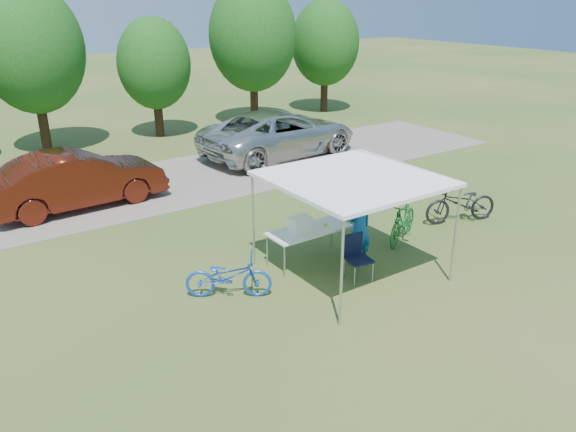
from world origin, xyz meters
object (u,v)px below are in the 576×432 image
at_px(folding_chair, 355,253).
at_px(minivan, 280,133).
at_px(bike_green, 403,220).
at_px(cyclist, 360,227).
at_px(folding_table, 310,231).
at_px(cooler, 300,224).
at_px(bike_dark, 461,203).
at_px(sedan, 77,179).
at_px(bike_blue, 229,276).

xyz_separation_m(folding_chair, minivan, (3.98, 8.83, 0.29)).
height_order(folding_chair, bike_green, bike_green).
relative_size(folding_chair, cyclist, 0.55).
relative_size(folding_table, cooler, 3.98).
bearing_deg(bike_dark, bike_green, -71.71).
height_order(folding_table, folding_chair, folding_chair).
distance_m(bike_green, bike_dark, 2.12).
relative_size(folding_table, folding_chair, 1.98).
bearing_deg(folding_chair, bike_dark, 20.40).
xyz_separation_m(folding_table, sedan, (-3.27, 6.49, 0.06)).
height_order(folding_chair, minivan, minivan).
relative_size(folding_chair, bike_green, 0.55).
bearing_deg(cyclist, minivan, -115.30).
bearing_deg(cyclist, cooler, -34.77).
height_order(bike_dark, sedan, sedan).
bearing_deg(minivan, cooler, 143.14).
xyz_separation_m(bike_green, minivan, (1.77, 8.02, 0.34)).
height_order(folding_table, cyclist, cyclist).
height_order(folding_chair, cooler, cooler).
xyz_separation_m(folding_chair, cooler, (-0.60, 1.16, 0.39)).
xyz_separation_m(folding_table, bike_blue, (-2.26, -0.36, -0.29)).
bearing_deg(folding_table, cyclist, -39.41).
bearing_deg(cooler, minivan, 59.12).
distance_m(bike_blue, minivan, 10.39).
relative_size(cyclist, minivan, 0.29).
relative_size(folding_table, cyclist, 1.09).
bearing_deg(cooler, bike_blue, -169.71).
bearing_deg(bike_blue, bike_green, -56.98).
distance_m(folding_chair, bike_blue, 2.72).
height_order(minivan, sedan, minivan).
xyz_separation_m(folding_chair, cyclist, (0.51, 0.47, 0.30)).
height_order(bike_green, sedan, sedan).
distance_m(bike_green, sedan, 8.99).
height_order(folding_table, sedan, sedan).
xyz_separation_m(minivan, sedan, (-7.59, -1.18, -0.06)).
bearing_deg(minivan, folding_table, 144.62).
bearing_deg(sedan, bike_blue, -174.33).
bearing_deg(sedan, bike_green, -142.33).
distance_m(folding_table, bike_green, 2.59).
height_order(cooler, bike_green, cooler).
height_order(cyclist, sedan, cyclist).
bearing_deg(cyclist, bike_green, -171.37).
xyz_separation_m(bike_blue, minivan, (6.58, 8.03, 0.41)).
bearing_deg(minivan, bike_dark, 176.51).
height_order(bike_green, minivan, minivan).
xyz_separation_m(bike_dark, sedan, (-7.94, 6.86, 0.28)).
bearing_deg(bike_dark, sedan, -111.93).
relative_size(bike_blue, minivan, 0.28).
relative_size(cyclist, bike_blue, 1.02).
height_order(folding_chair, bike_blue, folding_chair).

